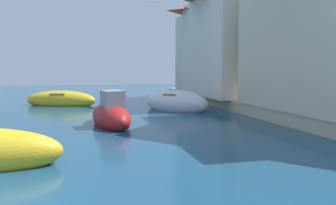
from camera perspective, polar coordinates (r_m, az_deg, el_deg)
quay_promenade at (r=5.26m, az=3.11°, el=-14.66°), size 44.00×32.00×0.50m
moored_boat_0 at (r=20.41m, az=-16.86°, el=0.36°), size 4.11×2.61×1.07m
moored_boat_7 at (r=12.90m, az=-9.16°, el=-2.12°), size 1.62×3.34×1.52m
moored_boat_9 at (r=17.34m, az=1.29°, el=-0.07°), size 3.31×3.71×1.30m
waterfront_building_annex at (r=21.47m, az=14.00°, el=10.19°), size 7.38×6.82×6.60m
waterfront_building_far at (r=24.18m, az=10.48°, el=9.34°), size 6.55×6.79×6.27m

